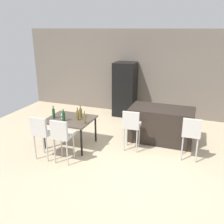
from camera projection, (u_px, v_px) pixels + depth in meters
name	position (u px, v px, depth m)	size (l,w,h in m)	color
ground_plane	(139.00, 147.00, 6.29)	(10.00, 10.00, 0.00)	#C6B28E
back_wall	(160.00, 74.00, 8.21)	(10.00, 0.12, 2.90)	#665B51
kitchen_island	(161.00, 125.00, 6.54)	(1.67, 0.88, 0.92)	black
bar_chair_left	(132.00, 124.00, 5.93)	(0.43, 0.43, 1.05)	beige
bar_chair_middle	(191.00, 132.00, 5.48)	(0.41, 0.41, 1.05)	beige
dining_table	(70.00, 121.00, 6.20)	(1.15, 0.95, 0.74)	#4C4238
dining_chair_near	(42.00, 131.00, 5.53)	(0.41, 0.41, 1.05)	beige
dining_chair_far	(62.00, 134.00, 5.37)	(0.41, 0.41, 1.05)	beige
wine_bottle_middle	(85.00, 119.00, 5.82)	(0.06, 0.06, 0.32)	brown
wine_bottle_corner	(78.00, 115.00, 6.04)	(0.07, 0.07, 0.32)	brown
wine_bottle_inner	(64.00, 116.00, 5.99)	(0.07, 0.07, 0.30)	#194723
wine_bottle_right	(81.00, 113.00, 6.21)	(0.08, 0.08, 0.31)	brown
wine_bottle_left	(54.00, 113.00, 6.16)	(0.07, 0.07, 0.33)	#194723
wine_glass_far	(62.00, 114.00, 6.16)	(0.07, 0.07, 0.17)	silver
refrigerator	(125.00, 89.00, 8.35)	(0.72, 0.68, 1.84)	black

